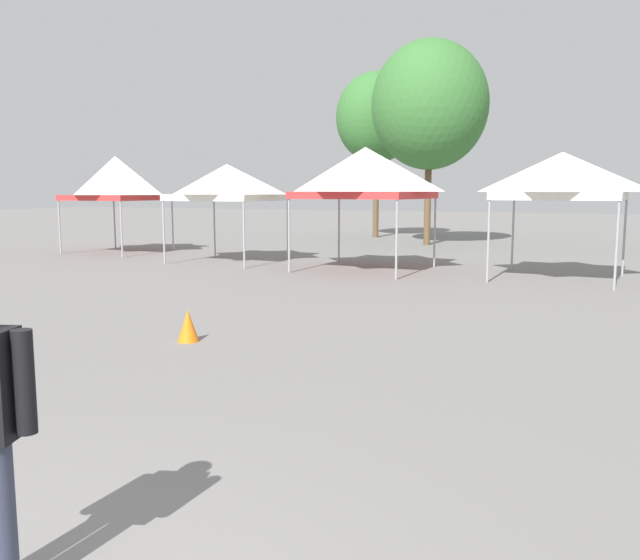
# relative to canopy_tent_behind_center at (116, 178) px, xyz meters

# --- Properties ---
(canopy_tent_behind_center) EXTENTS (3.07, 3.07, 3.51)m
(canopy_tent_behind_center) POSITION_rel_canopy_tent_behind_center_xyz_m (0.00, 0.00, 0.00)
(canopy_tent_behind_center) COLOR #9E9EA3
(canopy_tent_behind_center) RESTS_ON ground
(canopy_tent_behind_left) EXTENTS (3.13, 3.13, 3.09)m
(canopy_tent_behind_left) POSITION_rel_canopy_tent_behind_center_xyz_m (5.52, -0.92, -0.19)
(canopy_tent_behind_left) COLOR #9E9EA3
(canopy_tent_behind_left) RESTS_ON ground
(canopy_tent_far_right) EXTENTS (3.35, 3.35, 3.47)m
(canopy_tent_far_right) POSITION_rel_canopy_tent_behind_center_xyz_m (10.28, -1.00, 0.04)
(canopy_tent_far_right) COLOR #9E9EA3
(canopy_tent_far_right) RESTS_ON ground
(canopy_tent_center) EXTENTS (3.09, 3.09, 3.22)m
(canopy_tent_center) POSITION_rel_canopy_tent_behind_center_xyz_m (15.49, -0.64, -0.09)
(canopy_tent_center) COLOR #9E9EA3
(canopy_tent_center) RESTS_ON ground
(tree_behind_tents_right) EXTENTS (3.92, 3.92, 7.92)m
(tree_behind_tents_right) POSITION_rel_canopy_tent_behind_center_xyz_m (5.47, 11.79, 3.04)
(tree_behind_tents_right) COLOR brown
(tree_behind_tents_right) RESTS_ON ground
(tree_behind_tents_center) EXTENTS (4.78, 4.78, 8.37)m
(tree_behind_tents_center) POSITION_rel_canopy_tent_behind_center_xyz_m (9.16, 8.40, 3.03)
(tree_behind_tents_center) COLOR brown
(tree_behind_tents_center) RESTS_ON ground
(traffic_cone_lot_center) EXTENTS (0.32, 0.32, 0.49)m
(traffic_cone_lot_center) POSITION_rel_canopy_tent_behind_center_xyz_m (11.48, -10.62, -2.46)
(traffic_cone_lot_center) COLOR orange
(traffic_cone_lot_center) RESTS_ON ground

